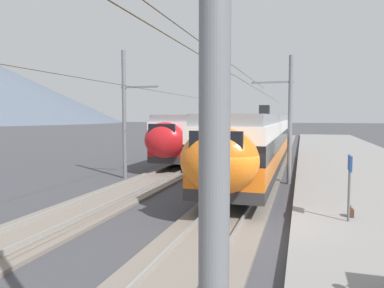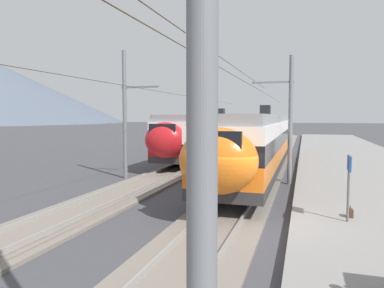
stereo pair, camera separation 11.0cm
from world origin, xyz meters
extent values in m
plane|color=#424247|center=(0.00, 0.00, 0.00)|extent=(400.00, 400.00, 0.00)
cube|color=slate|center=(0.00, 1.44, 0.06)|extent=(120.00, 3.00, 0.12)
cube|color=gray|center=(0.00, 0.72, 0.20)|extent=(120.00, 0.07, 0.16)
cube|color=gray|center=(0.00, 2.16, 0.20)|extent=(120.00, 0.07, 0.16)
cube|color=slate|center=(0.00, 6.98, 0.06)|extent=(120.00, 3.00, 0.12)
cube|color=gray|center=(0.00, 6.26, 0.20)|extent=(120.00, 0.07, 0.16)
cube|color=gray|center=(0.00, 7.69, 0.20)|extent=(120.00, 0.07, 0.16)
cube|color=#2D2D30|center=(11.39, 1.44, 0.92)|extent=(22.10, 2.92, 0.45)
cube|color=orange|center=(11.39, 1.44, 1.57)|extent=(22.10, 2.92, 0.85)
cube|color=black|center=(11.39, 1.44, 2.38)|extent=(22.10, 2.96, 0.75)
cube|color=silver|center=(11.39, 1.44, 3.08)|extent=(22.10, 2.92, 0.65)
cube|color=gray|center=(11.39, 1.44, 3.62)|extent=(21.80, 2.72, 0.45)
cube|color=black|center=(4.54, 1.44, 0.49)|extent=(2.80, 2.34, 0.42)
cube|color=black|center=(18.24, 1.44, 0.49)|extent=(2.80, 2.34, 0.42)
ellipsoid|color=orange|center=(-0.21, 1.44, 2.27)|extent=(1.80, 2.69, 2.25)
cube|color=black|center=(-0.71, 1.44, 2.70)|extent=(0.16, 1.75, 1.19)
cube|color=black|center=(14.71, 1.44, 4.20)|extent=(0.90, 0.70, 0.70)
cube|color=#2D2D30|center=(21.21, 6.98, 0.92)|extent=(23.18, 2.87, 0.45)
cube|color=red|center=(21.21, 6.98, 1.57)|extent=(23.18, 2.87, 0.85)
cube|color=black|center=(21.21, 6.98, 2.38)|extent=(23.18, 2.91, 0.75)
cube|color=white|center=(21.21, 6.98, 3.08)|extent=(23.18, 2.87, 0.65)
cube|color=gray|center=(21.21, 6.98, 3.62)|extent=(22.88, 2.67, 0.45)
cube|color=black|center=(14.02, 6.98, 0.49)|extent=(2.80, 2.30, 0.42)
cube|color=black|center=(28.39, 6.98, 0.49)|extent=(2.80, 2.30, 0.42)
ellipsoid|color=red|center=(9.07, 6.98, 2.27)|extent=(1.80, 2.64, 2.25)
cube|color=black|center=(8.57, 6.98, 2.70)|extent=(0.16, 1.72, 1.19)
cube|color=black|center=(24.68, 6.98, 4.20)|extent=(0.90, 0.70, 0.70)
cylinder|color=slate|center=(-9.29, -0.55, 4.20)|extent=(0.24, 0.24, 8.40)
cylinder|color=slate|center=(8.66, -0.55, 3.53)|extent=(0.24, 0.24, 7.06)
cube|color=slate|center=(8.66, 0.45, 5.63)|extent=(0.10, 2.29, 0.10)
cylinder|color=#473823|center=(8.66, 1.44, 5.38)|extent=(46.89, 0.02, 0.02)
cylinder|color=slate|center=(7.70, 9.03, 3.83)|extent=(0.24, 0.24, 7.66)
cube|color=slate|center=(7.70, 8.00, 5.47)|extent=(0.10, 2.36, 0.10)
cylinder|color=#473823|center=(7.70, 6.98, 5.22)|extent=(46.89, 0.02, 0.02)
cylinder|color=#59595B|center=(0.67, -2.69, 1.41)|extent=(0.08, 0.08, 2.17)
cube|color=#19479E|center=(0.67, -2.69, 2.24)|extent=(0.70, 0.06, 0.50)
cube|color=black|center=(0.67, -2.73, 2.24)|extent=(0.52, 0.01, 0.10)
cube|color=#472D1E|center=(1.27, -2.84, 0.46)|extent=(0.32, 0.18, 0.27)
torus|color=#472D1E|center=(1.27, -2.84, 0.65)|extent=(0.16, 0.02, 0.16)
camera|label=1|loc=(-11.95, -1.18, 3.77)|focal=33.92mm
camera|label=2|loc=(-11.92, -1.28, 3.77)|focal=33.92mm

